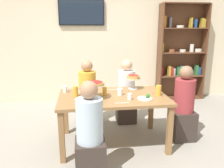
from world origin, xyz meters
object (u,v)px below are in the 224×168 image
object	(u,v)px
beer_glass_amber_short	(158,90)
cutlery_fork_near	(122,103)
diner_far_left	(88,97)
water_glass_clear_near	(65,89)
water_glass_clear_far	(130,97)
salad_plate_far_diner	(86,90)
diner_near_left	(90,138)
diner_head_east	(183,109)
deep_dish_pizza_stand	(93,85)
bookshelf	(181,53)
beer_glass_amber_spare	(105,91)
water_glass_clear_spare	(120,92)
dining_table	(113,102)
personal_pizza_stand	(133,79)
television	(81,12)
cutlery_knife_near	(113,90)
salad_plate_near_diner	(146,98)
beer_glass_amber_tall	(75,91)
diner_far_right	(126,96)

from	to	relation	value
beer_glass_amber_short	cutlery_fork_near	bearing A→B (deg)	-155.44
diner_far_left	water_glass_clear_near	xyz separation A→B (m)	(-0.35, -0.50, 0.30)
water_glass_clear_far	salad_plate_far_diner	bearing A→B (deg)	139.67
diner_near_left	diner_head_east	bearing A→B (deg)	-62.58
deep_dish_pizza_stand	salad_plate_far_diner	size ratio (longest dim) A/B	1.54
bookshelf	diner_head_east	world-z (taller)	bookshelf
diner_near_left	beer_glass_amber_spare	distance (m)	0.89
water_glass_clear_far	water_glass_clear_spare	distance (m)	0.25
dining_table	deep_dish_pizza_stand	size ratio (longest dim) A/B	4.78
dining_table	diner_near_left	xyz separation A→B (m)	(-0.37, -0.75, -0.16)
salad_plate_far_diner	water_glass_clear_near	size ratio (longest dim) A/B	2.17
personal_pizza_stand	salad_plate_far_diner	distance (m)	0.76
bookshelf	salad_plate_far_diner	size ratio (longest dim) A/B	10.58
bookshelf	television	xyz separation A→B (m)	(-2.29, 0.09, 0.89)
salad_plate_far_diner	cutlery_fork_near	distance (m)	0.76
cutlery_fork_near	water_glass_clear_far	bearing A→B (deg)	43.90
deep_dish_pizza_stand	cutlery_knife_near	size ratio (longest dim) A/B	1.79
salad_plate_near_diner	beer_glass_amber_tall	xyz separation A→B (m)	(-0.96, 0.25, 0.06)
television	diner_head_east	distance (m)	2.98
bookshelf	television	size ratio (longest dim) A/B	2.26
salad_plate_far_diner	water_glass_clear_far	xyz separation A→B (m)	(0.58, -0.49, 0.03)
bookshelf	cutlery_fork_near	world-z (taller)	bookshelf
bookshelf	cutlery_fork_near	bearing A→B (deg)	-127.90
personal_pizza_stand	cutlery_knife_near	size ratio (longest dim) A/B	1.25
salad_plate_near_diner	cutlery_knife_near	xyz separation A→B (m)	(-0.38, 0.53, -0.02)
deep_dish_pizza_stand	personal_pizza_stand	size ratio (longest dim) A/B	1.43
diner_near_left	beer_glass_amber_spare	size ratio (longest dim) A/B	8.82
water_glass_clear_near	water_glass_clear_spare	bearing A→B (deg)	-17.43
beer_glass_amber_short	beer_glass_amber_spare	size ratio (longest dim) A/B	1.14
deep_dish_pizza_stand	salad_plate_far_diner	bearing A→B (deg)	104.78
diner_far_left	cutlery_knife_near	bearing A→B (deg)	40.16
diner_far_left	beer_glass_amber_short	distance (m)	1.35
beer_glass_amber_tall	water_glass_clear_near	size ratio (longest dim) A/B	1.56
water_glass_clear_near	diner_far_right	bearing A→B (deg)	25.40
dining_table	water_glass_clear_near	distance (m)	0.76
salad_plate_near_diner	beer_glass_amber_tall	size ratio (longest dim) A/B	1.36
bookshelf	beer_glass_amber_spare	xyz separation A→B (m)	(-2.02, -1.97, -0.30)
water_glass_clear_near	water_glass_clear_spare	size ratio (longest dim) A/B	0.97
beer_glass_amber_spare	water_glass_clear_near	xyz separation A→B (m)	(-0.57, 0.23, -0.02)
cutlery_knife_near	dining_table	bearing A→B (deg)	85.10
salad_plate_near_diner	cutlery_fork_near	distance (m)	0.38
water_glass_clear_far	deep_dish_pizza_stand	bearing A→B (deg)	165.50
cutlery_knife_near	water_glass_clear_spare	bearing A→B (deg)	105.13
television	diner_near_left	size ratio (longest dim) A/B	0.85
water_glass_clear_far	cutlery_knife_near	xyz separation A→B (m)	(-0.15, 0.53, -0.04)
diner_head_east	salad_plate_near_diner	world-z (taller)	diner_head_east
water_glass_clear_spare	cutlery_fork_near	world-z (taller)	water_glass_clear_spare
diner_head_east	personal_pizza_stand	bearing A→B (deg)	-23.95
diner_head_east	deep_dish_pizza_stand	size ratio (longest dim) A/B	3.57
beer_glass_amber_short	water_glass_clear_spare	distance (m)	0.55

